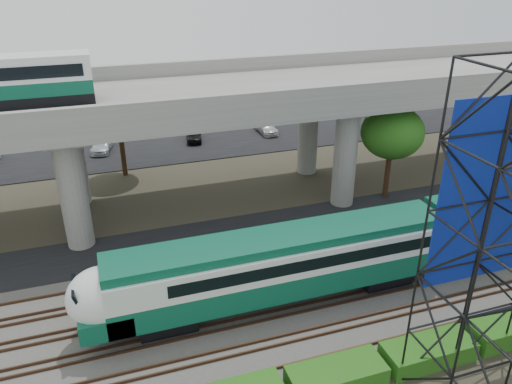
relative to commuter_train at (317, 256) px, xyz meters
name	(u,v)px	position (x,y,z in m)	size (l,w,h in m)	color
ground	(282,330)	(-2.81, -2.00, -2.88)	(140.00, 140.00, 0.00)	#474233
ballast_bed	(269,306)	(-2.81, 0.00, -2.78)	(90.00, 12.00, 0.20)	slate
service_road	(229,235)	(-2.81, 8.50, -2.84)	(90.00, 5.00, 0.08)	black
parking_lot	(172,134)	(-2.81, 32.00, -2.84)	(90.00, 18.00, 0.08)	black
harbor_water	(146,89)	(-2.81, 54.00, -2.87)	(140.00, 40.00, 0.03)	#456171
rail_tracks	(270,303)	(-2.81, 0.00, -2.60)	(90.00, 9.52, 0.16)	#472D1E
commuter_train	(317,256)	(0.00, 0.00, 0.00)	(29.30, 3.06, 4.30)	black
overpass	(193,105)	(-3.81, 14.00, 5.33)	(80.00, 12.00, 12.40)	#9E9B93
hedge_strip	(336,375)	(-1.80, -6.30, -2.32)	(34.60, 1.80, 1.20)	#205714
trees	(145,143)	(-7.47, 14.17, 2.69)	(40.94, 16.94, 7.69)	#382314
parked_cars	(184,129)	(-1.56, 31.38, -2.19)	(38.18, 9.75, 1.31)	silver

